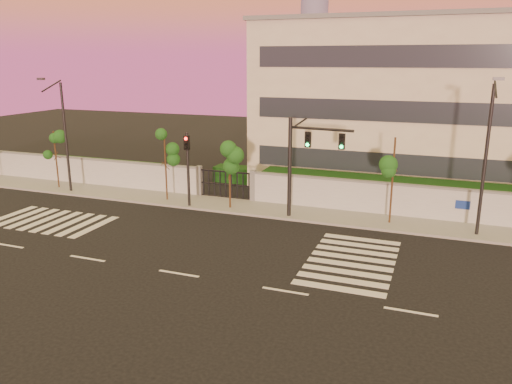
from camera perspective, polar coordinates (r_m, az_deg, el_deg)
ground at (r=22.95m, az=-8.80°, el=-9.21°), size 120.00×120.00×0.00m
sidewalk at (r=31.88m, az=0.39°, el=-1.92°), size 60.00×3.00×0.15m
perimeter_wall at (r=32.94m, az=1.46°, el=0.43°), size 60.00×0.36×2.20m
hedge_row at (r=35.23m, az=4.55°, el=0.92°), size 41.00×4.25×1.80m
institutional_building at (r=40.29m, az=18.61°, el=9.66°), size 24.40×12.40×12.25m
road_markings at (r=26.69m, az=-7.85°, el=-5.62°), size 57.00×7.62×0.02m
street_tree_b at (r=39.19m, az=-21.96°, el=4.82°), size 1.35×1.08×4.30m
street_tree_c at (r=33.50m, az=-10.33°, el=4.78°), size 1.34×1.07×4.84m
street_tree_d at (r=31.25m, az=-2.99°, el=3.48°), size 1.50×1.19×4.24m
street_tree_e at (r=29.15m, az=15.51°, el=3.40°), size 1.39×1.10×5.12m
traffic_signal_main at (r=29.22m, az=5.33°, el=4.07°), size 3.84×0.61×6.08m
traffic_signal_secondary at (r=31.89m, az=-7.82°, el=3.58°), size 0.38×0.36×4.91m
streetlight_west at (r=37.52m, az=-21.13°, el=6.41°), size 0.49×1.96×8.16m
streetlight_east at (r=28.42m, az=24.84°, el=4.00°), size 0.51×2.05×8.51m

